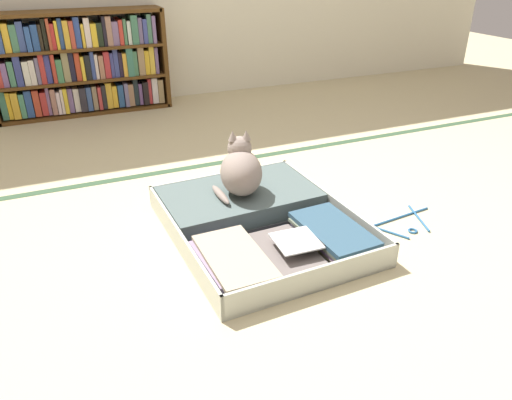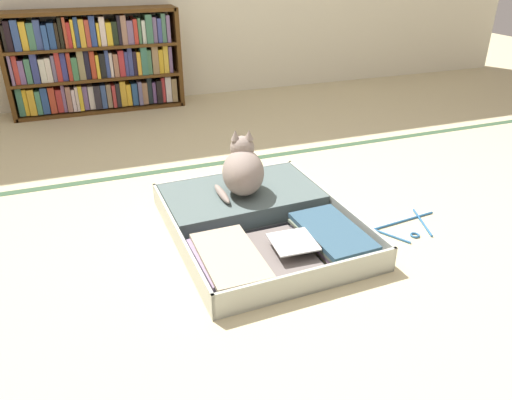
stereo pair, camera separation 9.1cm
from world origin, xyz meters
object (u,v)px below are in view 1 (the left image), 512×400
object	(u,v)px
bookshelf	(79,64)
clothes_hanger	(400,223)
black_cat	(240,170)
open_suitcase	(255,219)

from	to	relation	value
bookshelf	clothes_hanger	bearing A→B (deg)	-64.59
bookshelf	black_cat	distance (m)	1.94
open_suitcase	bookshelf	bearing A→B (deg)	103.21
black_cat	clothes_hanger	xyz separation A→B (m)	(0.59, -0.38, -0.20)
bookshelf	black_cat	bearing A→B (deg)	-75.72
bookshelf	open_suitcase	distance (m)	2.11
bookshelf	open_suitcase	bearing A→B (deg)	-76.79
open_suitcase	black_cat	distance (m)	0.23
bookshelf	clothes_hanger	xyz separation A→B (m)	(1.07, -2.25, -0.34)
bookshelf	open_suitcase	world-z (taller)	bookshelf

